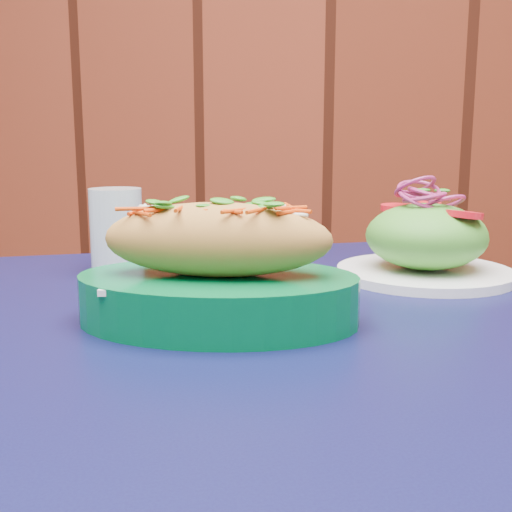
# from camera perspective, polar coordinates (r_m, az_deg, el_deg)

# --- Properties ---
(cafe_table) EXTENTS (1.05, 1.05, 0.75)m
(cafe_table) POSITION_cam_1_polar(r_m,az_deg,el_deg) (0.72, -0.06, -11.75)
(cafe_table) COLOR black
(cafe_table) RESTS_ON ground
(banh_mi_basket) EXTENTS (0.30, 0.20, 0.13)m
(banh_mi_basket) POSITION_cam_1_polar(r_m,az_deg,el_deg) (0.64, -3.43, -1.65)
(banh_mi_basket) COLOR #015C2D
(banh_mi_basket) RESTS_ON cafe_table
(salad_plate) EXTENTS (0.23, 0.23, 0.13)m
(salad_plate) POSITION_cam_1_polar(r_m,az_deg,el_deg) (0.88, 14.87, 1.21)
(salad_plate) COLOR white
(salad_plate) RESTS_ON cafe_table
(water_glass) EXTENTS (0.07, 0.07, 0.12)m
(water_glass) POSITION_cam_1_polar(r_m,az_deg,el_deg) (0.90, -12.30, 2.22)
(water_glass) COLOR silver
(water_glass) RESTS_ON cafe_table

